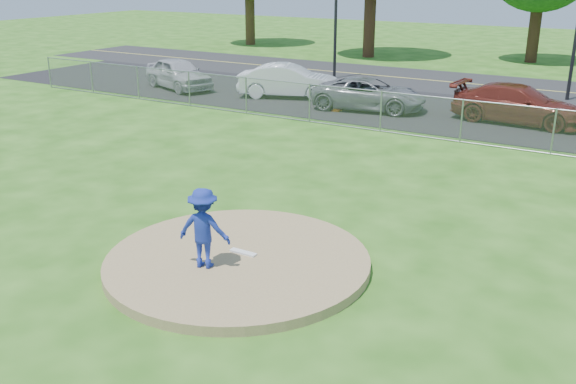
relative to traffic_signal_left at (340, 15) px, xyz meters
name	(u,v)px	position (x,y,z in m)	size (l,w,h in m)	color
ground	(412,152)	(8.76, -12.00, -3.36)	(120.00, 120.00, 0.00)	#225612
pitchers_mound	(238,261)	(8.76, -22.00, -3.26)	(5.40, 5.40, 0.20)	#8F764E
pitching_rubber	(243,252)	(8.76, -21.80, -3.14)	(0.60, 0.15, 0.04)	white
chain_link_fence	(433,118)	(8.76, -10.00, -2.61)	(40.00, 0.06, 1.50)	gray
parking_lot	(468,115)	(8.76, -5.50, -3.36)	(50.00, 8.00, 0.01)	black
street	(510,87)	(8.76, 2.00, -3.36)	(60.00, 7.00, 0.01)	black
traffic_signal_left	(340,15)	(0.00, 0.00, 0.00)	(1.28, 0.20, 5.60)	black
pitcher	(204,228)	(8.45, -22.67, -2.36)	(1.04, 0.60, 1.61)	navy
traffic_cone	(337,103)	(3.76, -7.62, -3.00)	(0.36, 0.36, 0.71)	orange
parked_car_silver	(178,73)	(-5.41, -6.96, -2.60)	(1.78, 4.43, 1.51)	#B4B4B9
parked_car_white	(288,81)	(0.44, -6.05, -2.59)	(1.61, 4.63, 1.52)	white
parked_car_gray	(369,94)	(4.79, -6.66, -2.69)	(2.21, 4.79, 1.33)	slate
parked_car_darkred	(518,104)	(10.80, -5.95, -2.62)	(2.06, 5.07, 1.47)	maroon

